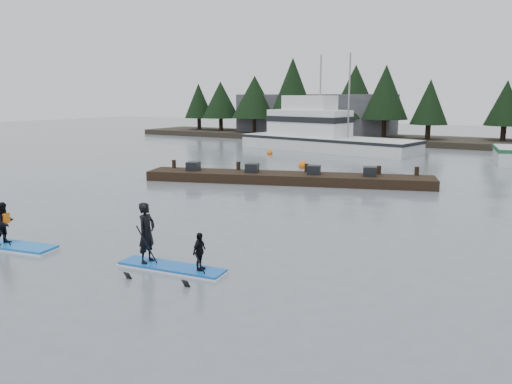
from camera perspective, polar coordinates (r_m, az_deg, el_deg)
The scene contains 10 objects.
ground at distance 14.93m, azimuth -11.71°, elevation -7.93°, with size 160.00×160.00×0.00m, color slate.
far_shore at distance 53.51m, azimuth 19.76°, elevation 5.45°, with size 70.00×8.00×0.60m, color #2D281E.
treeline at distance 53.54m, azimuth 19.74°, elevation 5.13°, with size 60.00×4.00×8.00m, color black, non-canonical shape.
waterfront_building at distance 59.37m, azimuth 6.74°, elevation 8.61°, with size 18.00×6.00×5.00m, color #4C4C51.
fishing_boat_large at distance 45.68m, azimuth 7.54°, elevation 5.68°, with size 16.87×7.45×9.36m.
floating_dock at distance 27.92m, azimuth 3.55°, elevation 1.60°, with size 15.93×2.12×0.53m, color black.
buoy_a at distance 41.71m, azimuth 1.58°, elevation 4.31°, with size 0.49×0.49×0.49m, color orange.
buoy_b at distance 33.91m, azimuth 5.38°, elevation 2.76°, with size 0.61×0.61×0.61m, color orange.
paddleboard_solo at distance 17.83m, azimuth -26.72°, elevation -4.19°, with size 3.55×1.45×1.89m.
paddleboard_duo at distance 14.22m, azimuth -10.50°, elevation -6.13°, with size 3.20×1.32×2.39m.
Camera 1 is at (9.52, -10.47, 4.75)m, focal length 35.00 mm.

